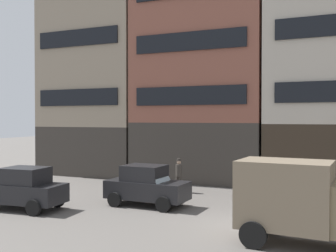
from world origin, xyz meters
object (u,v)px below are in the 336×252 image
(delivery_truck_near, at_px, (304,200))
(pedestrian_officer, at_px, (179,174))
(sedan_dark, at_px, (147,186))
(sedan_light, at_px, (23,188))

(delivery_truck_near, bearing_deg, pedestrian_officer, 134.93)
(sedan_dark, bearing_deg, pedestrian_officer, 89.28)
(delivery_truck_near, height_order, sedan_light, delivery_truck_near)
(sedan_light, bearing_deg, delivery_truck_near, -2.19)
(delivery_truck_near, xyz_separation_m, sedan_dark, (-7.05, 3.26, -0.51))
(sedan_dark, relative_size, sedan_light, 0.98)
(delivery_truck_near, relative_size, pedestrian_officer, 2.48)
(sedan_dark, relative_size, pedestrian_officer, 2.08)
(delivery_truck_near, distance_m, sedan_dark, 7.79)
(sedan_dark, xyz_separation_m, sedan_light, (-4.56, -2.82, 0.00))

